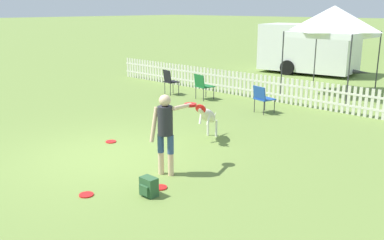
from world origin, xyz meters
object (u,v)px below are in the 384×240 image
(handler_person, at_px, (166,125))
(equipment_trailer, at_px, (309,48))
(frisbee_midfield, at_px, (86,195))
(folding_chair_green_right, at_px, (170,80))
(frisbee_near_dog, at_px, (160,187))
(folding_chair_center, at_px, (262,97))
(backpack_on_grass, at_px, (149,187))
(frisbee_near_handler, at_px, (111,142))
(canopy_tent_main, at_px, (334,21))
(folding_chair_blue_left, at_px, (202,84))
(leaping_dog, at_px, (207,116))

(handler_person, distance_m, equipment_trailer, 14.07)
(frisbee_midfield, relative_size, folding_chair_green_right, 0.27)
(frisbee_near_dog, height_order, folding_chair_center, folding_chair_center)
(backpack_on_grass, bearing_deg, frisbee_near_handler, 154.92)
(canopy_tent_main, bearing_deg, handler_person, -81.85)
(canopy_tent_main, xyz_separation_m, equipment_trailer, (-3.01, 4.02, -1.36))
(folding_chair_center, bearing_deg, folding_chair_blue_left, 9.06)
(folding_chair_blue_left, relative_size, folding_chair_green_right, 0.97)
(backpack_on_grass, bearing_deg, handler_person, 118.44)
(frisbee_near_dog, distance_m, canopy_tent_main, 10.36)
(handler_person, relative_size, frisbee_midfield, 6.35)
(folding_chair_green_right, distance_m, canopy_tent_main, 6.10)
(frisbee_near_handler, distance_m, backpack_on_grass, 3.16)
(leaping_dog, xyz_separation_m, frisbee_near_dog, (1.24, -2.66, -0.58))
(frisbee_near_handler, xyz_separation_m, canopy_tent_main, (1.04, 8.90, 2.55))
(backpack_on_grass, xyz_separation_m, equipment_trailer, (-4.83, 14.25, 1.05))
(folding_chair_center, xyz_separation_m, folding_chair_green_right, (-3.97, 0.03, 0.06))
(frisbee_midfield, bearing_deg, canopy_tent_main, 95.43)
(folding_chair_center, relative_size, canopy_tent_main, 0.26)
(frisbee_midfield, bearing_deg, equipment_trailer, 105.15)
(frisbee_near_dog, relative_size, folding_chair_blue_left, 0.28)
(folding_chair_blue_left, relative_size, canopy_tent_main, 0.28)
(handler_person, bearing_deg, frisbee_near_dog, -75.96)
(folding_chair_blue_left, height_order, equipment_trailer, equipment_trailer)
(folding_chair_green_right, relative_size, equipment_trailer, 0.17)
(handler_person, bearing_deg, folding_chair_center, 83.44)
(frisbee_near_dog, height_order, backpack_on_grass, backpack_on_grass)
(handler_person, height_order, frisbee_midfield, handler_person)
(backpack_on_grass, bearing_deg, frisbee_midfield, -137.52)
(leaping_dog, height_order, frisbee_near_handler, leaping_dog)
(handler_person, height_order, backpack_on_grass, handler_person)
(frisbee_midfield, bearing_deg, leaping_dog, 98.51)
(frisbee_near_dog, relative_size, folding_chair_green_right, 0.27)
(folding_chair_blue_left, bearing_deg, folding_chair_green_right, 19.21)
(backpack_on_grass, relative_size, folding_chair_blue_left, 0.37)
(frisbee_near_dog, relative_size, folding_chair_center, 0.30)
(backpack_on_grass, distance_m, equipment_trailer, 15.08)
(handler_person, relative_size, leaping_dog, 1.29)
(folding_chair_blue_left, bearing_deg, canopy_tent_main, -112.62)
(folding_chair_blue_left, bearing_deg, frisbee_near_handler, 119.24)
(frisbee_near_dog, bearing_deg, equipment_trailer, 108.80)
(frisbee_midfield, xyz_separation_m, folding_chair_green_right, (-5.08, 6.85, 0.53))
(handler_person, distance_m, frisbee_near_handler, 2.60)
(leaping_dog, bearing_deg, canopy_tent_main, -107.84)
(frisbee_near_handler, height_order, equipment_trailer, equipment_trailer)
(frisbee_midfield, distance_m, backpack_on_grass, 1.06)
(folding_chair_green_right, bearing_deg, frisbee_near_dog, 144.83)
(handler_person, xyz_separation_m, equipment_trailer, (-4.35, 13.38, 0.26))
(handler_person, height_order, frisbee_near_dog, handler_person)
(folding_chair_blue_left, distance_m, folding_chair_green_right, 1.41)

